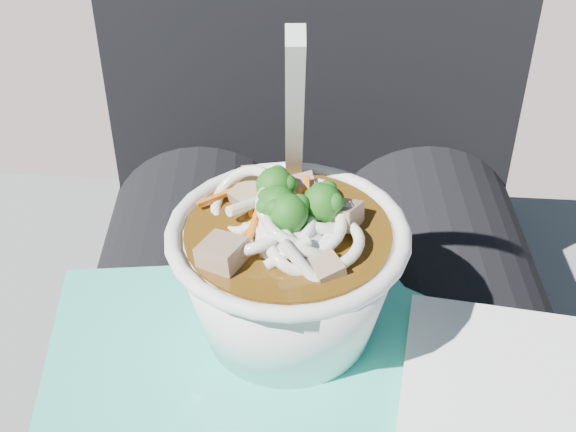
{
  "coord_description": "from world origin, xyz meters",
  "views": [
    {
      "loc": [
        -0.02,
        -0.35,
        0.97
      ],
      "look_at": [
        -0.02,
        0.0,
        0.7
      ],
      "focal_mm": 50.0,
      "sensor_mm": 36.0,
      "label": 1
    }
  ],
  "objects": [
    {
      "name": "lap",
      "position": [
        0.0,
        0.0,
        0.52
      ],
      "size": [
        0.36,
        0.48,
        0.16
      ],
      "color": "black",
      "rests_on": "stone_ledge"
    },
    {
      "name": "udon_bowl",
      "position": [
        -0.02,
        0.0,
        0.67
      ],
      "size": [
        0.17,
        0.17,
        0.19
      ],
      "color": "white",
      "rests_on": "plastic_bag"
    },
    {
      "name": "plastic_bag",
      "position": [
        -0.02,
        -0.04,
        0.61
      ],
      "size": [
        0.3,
        0.35,
        0.01
      ],
      "color": "#32D2B5",
      "rests_on": "lap"
    },
    {
      "name": "napkins",
      "position": [
        0.11,
        -0.08,
        0.62
      ],
      "size": [
        0.16,
        0.18,
        0.01
      ],
      "color": "white",
      "rests_on": "plastic_bag"
    },
    {
      "name": "person_body",
      "position": [
        0.0,
        0.09,
        0.55
      ],
      "size": [
        0.34,
        0.94,
        0.99
      ],
      "color": "black",
      "rests_on": "ground"
    }
  ]
}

